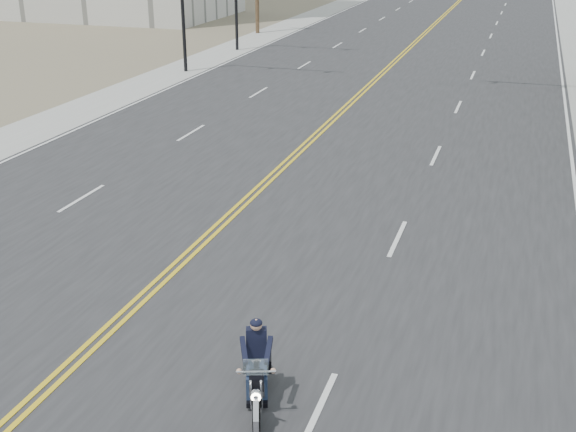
# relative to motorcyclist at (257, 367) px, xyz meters

# --- Properties ---
(road) EXTENTS (20.00, 200.00, 0.01)m
(road) POSITION_rel_motorcyclist_xyz_m (-3.89, 66.05, -0.79)
(road) COLOR #303033
(road) RESTS_ON ground
(sidewalk_left) EXTENTS (3.00, 200.00, 0.01)m
(sidewalk_left) POSITION_rel_motorcyclist_xyz_m (-15.39, 66.05, -0.79)
(sidewalk_left) COLOR #A5A5A0
(sidewalk_left) RESTS_ON ground
(sidewalk_right) EXTENTS (3.00, 200.00, 0.01)m
(sidewalk_right) POSITION_rel_motorcyclist_xyz_m (7.61, 66.05, -0.79)
(sidewalk_right) COLOR #A5A5A0
(sidewalk_right) RESTS_ON ground
(motorcyclist) EXTENTS (1.51, 2.22, 1.59)m
(motorcyclist) POSITION_rel_motorcyclist_xyz_m (0.00, 0.00, 0.00)
(motorcyclist) COLOR black
(motorcyclist) RESTS_ON ground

